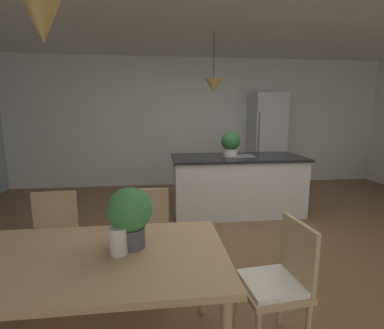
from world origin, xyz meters
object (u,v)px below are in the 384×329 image
(chair_kitchen_end, at_px, (279,280))
(vase_on_dining_table, at_px, (118,241))
(potted_plant_on_island, at_px, (231,143))
(potted_plant_on_table, at_px, (130,214))
(refrigerator, at_px, (266,141))
(kitchen_island, at_px, (237,184))
(chair_far_right, at_px, (149,235))
(dining_table, at_px, (73,267))
(chair_far_left, at_px, (52,239))

(chair_kitchen_end, relative_size, vase_on_dining_table, 5.23)
(potted_plant_on_island, bearing_deg, potted_plant_on_table, -117.05)
(refrigerator, relative_size, vase_on_dining_table, 11.78)
(kitchen_island, bearing_deg, chair_kitchen_end, -99.65)
(chair_far_right, xyz_separation_m, vase_on_dining_table, (-0.14, -0.82, 0.34))
(potted_plant_on_island, distance_m, potted_plant_on_table, 2.83)
(dining_table, distance_m, chair_far_left, 0.95)
(vase_on_dining_table, bearing_deg, chair_kitchen_end, -0.12)
(kitchen_island, relative_size, potted_plant_on_island, 5.31)
(dining_table, relative_size, chair_far_right, 2.12)
(potted_plant_on_table, height_order, vase_on_dining_table, potted_plant_on_table)
(chair_far_left, bearing_deg, potted_plant_on_table, -44.43)
(refrigerator, xyz_separation_m, potted_plant_on_island, (-1.18, -1.55, 0.13))
(potted_plant_on_island, bearing_deg, vase_on_dining_table, -117.45)
(kitchen_island, height_order, potted_plant_on_island, potted_plant_on_island)
(dining_table, height_order, refrigerator, refrigerator)
(potted_plant_on_table, distance_m, vase_on_dining_table, 0.17)
(refrigerator, relative_size, potted_plant_on_island, 5.14)
(dining_table, bearing_deg, chair_far_left, 116.63)
(chair_kitchen_end, height_order, refrigerator, refrigerator)
(chair_far_right, bearing_deg, chair_kitchen_end, -43.29)
(vase_on_dining_table, bearing_deg, chair_far_left, 129.83)
(vase_on_dining_table, bearing_deg, refrigerator, 58.66)
(chair_kitchen_end, xyz_separation_m, chair_far_right, (-0.88, 0.83, 0.00))
(chair_far_right, bearing_deg, vase_on_dining_table, -99.95)
(chair_far_right, distance_m, potted_plant_on_island, 2.24)
(dining_table, height_order, potted_plant_on_table, potted_plant_on_table)
(refrigerator, bearing_deg, chair_kitchen_end, -109.93)
(chair_kitchen_end, distance_m, potted_plant_on_table, 1.07)
(chair_kitchen_end, relative_size, kitchen_island, 0.43)
(chair_kitchen_end, xyz_separation_m, kitchen_island, (0.44, 2.60, -0.01))
(potted_plant_on_island, xyz_separation_m, vase_on_dining_table, (-1.35, -2.60, -0.30))
(chair_far_left, xyz_separation_m, potted_plant_on_island, (2.04, 1.78, 0.63))
(kitchen_island, xyz_separation_m, refrigerator, (1.06, 1.55, 0.52))
(chair_kitchen_end, relative_size, potted_plant_on_island, 2.28)
(refrigerator, height_order, potted_plant_on_island, refrigerator)
(kitchen_island, xyz_separation_m, potted_plant_on_table, (-1.40, -2.51, 0.48))
(chair_kitchen_end, relative_size, potted_plant_on_table, 2.25)
(dining_table, distance_m, vase_on_dining_table, 0.31)
(dining_table, relative_size, chair_far_left, 2.12)
(refrigerator, bearing_deg, potted_plant_on_island, -127.20)
(kitchen_island, bearing_deg, potted_plant_on_table, -119.07)
(chair_far_left, bearing_deg, kitchen_island, 39.54)
(potted_plant_on_island, relative_size, vase_on_dining_table, 2.29)
(dining_table, relative_size, potted_plant_on_table, 4.77)
(dining_table, distance_m, refrigerator, 5.02)
(dining_table, height_order, potted_plant_on_island, potted_plant_on_island)
(chair_far_right, height_order, kitchen_island, kitchen_island)
(refrigerator, distance_m, potted_plant_on_table, 4.75)
(potted_plant_on_island, relative_size, potted_plant_on_table, 0.99)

